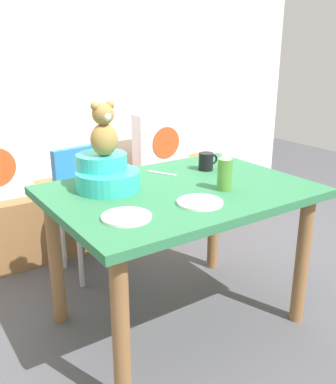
{
  "coord_description": "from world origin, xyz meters",
  "views": [
    {
      "loc": [
        -1.14,
        -1.58,
        1.39
      ],
      "look_at": [
        0.0,
        0.1,
        0.69
      ],
      "focal_mm": 40.1,
      "sensor_mm": 36.0,
      "label": 1
    }
  ],
  "objects_px": {
    "coffee_mug": "(206,161)",
    "dinner_plate_far": "(200,202)",
    "pillow_floral_right": "(161,141)",
    "highchair": "(88,194)",
    "ketchup_bottle": "(225,172)",
    "infant_seat_teal": "(106,174)",
    "book_stack": "(91,174)",
    "teddy_bear": "(104,130)",
    "dinner_plate_near": "(126,217)",
    "dining_table": "(180,209)"
  },
  "relations": [
    {
      "from": "coffee_mug",
      "to": "dinner_plate_far",
      "type": "xyz_separation_m",
      "value": [
        -0.36,
        -0.4,
        -0.04
      ]
    },
    {
      "from": "coffee_mug",
      "to": "pillow_floral_right",
      "type": "bearing_deg",
      "value": 70.33
    },
    {
      "from": "coffee_mug",
      "to": "highchair",
      "type": "bearing_deg",
      "value": 127.96
    },
    {
      "from": "ketchup_bottle",
      "to": "coffee_mug",
      "type": "height_order",
      "value": "ketchup_bottle"
    },
    {
      "from": "dinner_plate_far",
      "to": "infant_seat_teal",
      "type": "bearing_deg",
      "value": 119.78
    },
    {
      "from": "book_stack",
      "to": "ketchup_bottle",
      "type": "distance_m",
      "value": 1.37
    },
    {
      "from": "dinner_plate_far",
      "to": "highchair",
      "type": "bearing_deg",
      "value": 95.67
    },
    {
      "from": "book_stack",
      "to": "teddy_bear",
      "type": "height_order",
      "value": "teddy_bear"
    },
    {
      "from": "highchair",
      "to": "infant_seat_teal",
      "type": "distance_m",
      "value": 0.65
    },
    {
      "from": "highchair",
      "to": "dinner_plate_near",
      "type": "height_order",
      "value": "highchair"
    },
    {
      "from": "coffee_mug",
      "to": "dinner_plate_far",
      "type": "relative_size",
      "value": 0.6
    },
    {
      "from": "book_stack",
      "to": "highchair",
      "type": "xyz_separation_m",
      "value": [
        -0.22,
        -0.44,
        0.02
      ]
    },
    {
      "from": "highchair",
      "to": "infant_seat_teal",
      "type": "relative_size",
      "value": 2.39
    },
    {
      "from": "pillow_floral_right",
      "to": "infant_seat_teal",
      "type": "height_order",
      "value": "same"
    },
    {
      "from": "teddy_bear",
      "to": "coffee_mug",
      "type": "bearing_deg",
      "value": -1.68
    },
    {
      "from": "highchair",
      "to": "dinner_plate_near",
      "type": "relative_size",
      "value": 3.95
    },
    {
      "from": "dining_table",
      "to": "infant_seat_teal",
      "type": "distance_m",
      "value": 0.39
    },
    {
      "from": "dinner_plate_far",
      "to": "book_stack",
      "type": "bearing_deg",
      "value": 85.21
    },
    {
      "from": "pillow_floral_right",
      "to": "dinner_plate_near",
      "type": "bearing_deg",
      "value": -127.73
    },
    {
      "from": "pillow_floral_right",
      "to": "infant_seat_teal",
      "type": "xyz_separation_m",
      "value": [
        -0.95,
        -0.98,
        0.13
      ]
    },
    {
      "from": "dining_table",
      "to": "highchair",
      "type": "relative_size",
      "value": 1.54
    },
    {
      "from": "teddy_bear",
      "to": "coffee_mug",
      "type": "distance_m",
      "value": 0.64
    },
    {
      "from": "coffee_mug",
      "to": "infant_seat_teal",
      "type": "bearing_deg",
      "value": 178.27
    },
    {
      "from": "highchair",
      "to": "ketchup_bottle",
      "type": "height_order",
      "value": "ketchup_bottle"
    },
    {
      "from": "highchair",
      "to": "dinner_plate_far",
      "type": "xyz_separation_m",
      "value": [
        0.1,
        -0.98,
        0.22
      ]
    },
    {
      "from": "pillow_floral_right",
      "to": "dinner_plate_far",
      "type": "xyz_separation_m",
      "value": [
        -0.71,
        -1.39,
        0.07
      ]
    },
    {
      "from": "dinner_plate_near",
      "to": "highchair",
      "type": "bearing_deg",
      "value": 75.52
    },
    {
      "from": "book_stack",
      "to": "infant_seat_teal",
      "type": "bearing_deg",
      "value": -109.63
    },
    {
      "from": "infant_seat_teal",
      "to": "dinner_plate_near",
      "type": "height_order",
      "value": "infant_seat_teal"
    },
    {
      "from": "pillow_floral_right",
      "to": "dining_table",
      "type": "bearing_deg",
      "value": -119.35
    },
    {
      "from": "pillow_floral_right",
      "to": "highchair",
      "type": "distance_m",
      "value": 0.92
    },
    {
      "from": "infant_seat_teal",
      "to": "dinner_plate_near",
      "type": "relative_size",
      "value": 1.65
    },
    {
      "from": "highchair",
      "to": "dinner_plate_near",
      "type": "distance_m",
      "value": 1.0
    },
    {
      "from": "ketchup_bottle",
      "to": "book_stack",
      "type": "bearing_deg",
      "value": 93.97
    },
    {
      "from": "teddy_bear",
      "to": "dinner_plate_far",
      "type": "relative_size",
      "value": 1.25
    },
    {
      "from": "book_stack",
      "to": "dining_table",
      "type": "relative_size",
      "value": 0.16
    },
    {
      "from": "teddy_bear",
      "to": "dinner_plate_far",
      "type": "bearing_deg",
      "value": -60.19
    },
    {
      "from": "book_stack",
      "to": "dinner_plate_far",
      "type": "bearing_deg",
      "value": -94.79
    },
    {
      "from": "pillow_floral_right",
      "to": "infant_seat_teal",
      "type": "bearing_deg",
      "value": -134.15
    },
    {
      "from": "coffee_mug",
      "to": "book_stack",
      "type": "bearing_deg",
      "value": 103.13
    },
    {
      "from": "highchair",
      "to": "dining_table",
      "type": "bearing_deg",
      "value": -78.58
    },
    {
      "from": "teddy_bear",
      "to": "dinner_plate_far",
      "type": "height_order",
      "value": "teddy_bear"
    },
    {
      "from": "teddy_bear",
      "to": "ketchup_bottle",
      "type": "height_order",
      "value": "teddy_bear"
    },
    {
      "from": "pillow_floral_right",
      "to": "dinner_plate_near",
      "type": "distance_m",
      "value": 1.72
    },
    {
      "from": "highchair",
      "to": "dinner_plate_near",
      "type": "bearing_deg",
      "value": -104.48
    },
    {
      "from": "pillow_floral_right",
      "to": "ketchup_bottle",
      "type": "distance_m",
      "value": 1.41
    },
    {
      "from": "highchair",
      "to": "dinner_plate_far",
      "type": "bearing_deg",
      "value": -84.33
    },
    {
      "from": "highchair",
      "to": "teddy_bear",
      "type": "height_order",
      "value": "teddy_bear"
    },
    {
      "from": "pillow_floral_right",
      "to": "coffee_mug",
      "type": "relative_size",
      "value": 3.67
    },
    {
      "from": "ketchup_bottle",
      "to": "dinner_plate_far",
      "type": "xyz_separation_m",
      "value": [
        -0.21,
        -0.08,
        -0.08
      ]
    }
  ]
}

